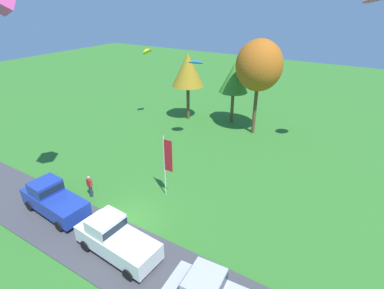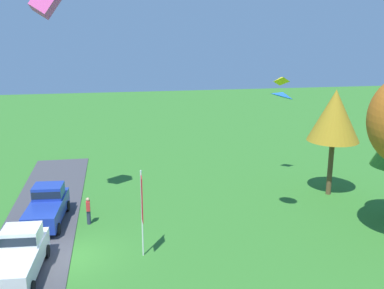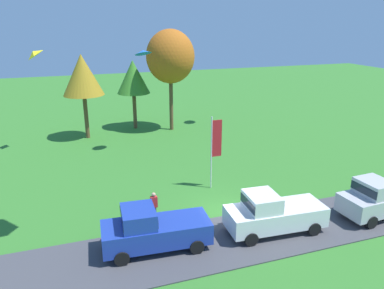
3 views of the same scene
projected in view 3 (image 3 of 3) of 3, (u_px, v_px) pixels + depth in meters
ground_plane at (226, 215)px, 20.76m from camera, size 120.00×120.00×0.00m
pavement_strip at (245, 236)px, 18.64m from camera, size 36.00×4.40×0.06m
car_pickup_mid_row at (152, 229)px, 17.29m from camera, size 5.12×2.32×2.14m
car_pickup_far_end at (272, 213)px, 18.73m from camera, size 5.10×2.28×2.14m
car_pickup_by_flagpole at (381, 197)px, 20.35m from camera, size 5.11×2.30×2.14m
person_watching_sky at (154, 207)px, 19.79m from camera, size 0.36×0.24×1.71m
tree_far_right at (82, 75)px, 32.54m from camera, size 3.56×3.56×7.52m
tree_right_of_center at (133, 77)px, 35.85m from camera, size 3.16×3.16×6.67m
tree_left_of_center at (170, 57)px, 34.70m from camera, size 4.51×4.51×9.53m
flag_banner at (215, 143)px, 23.25m from camera, size 0.71×0.08×4.71m
kite_delta_over_trees at (143, 52)px, 28.19m from camera, size 1.63×1.64×0.63m
kite_diamond_high_left at (33, 54)px, 28.41m from camera, size 1.16×1.04×0.85m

